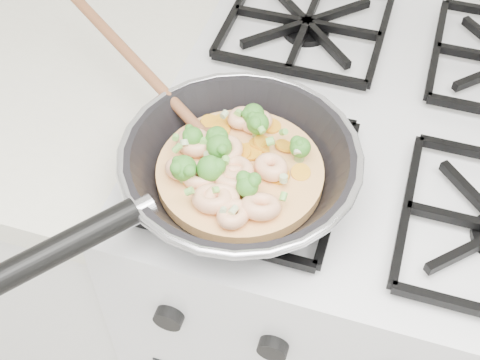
% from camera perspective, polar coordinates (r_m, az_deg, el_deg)
% --- Properties ---
extents(stove, '(0.60, 0.60, 0.92)m').
position_cam_1_polar(stove, '(1.23, 9.38, -9.66)').
color(stove, white).
rests_on(stove, ground).
extents(skillet, '(0.43, 0.43, 0.10)m').
position_cam_1_polar(skillet, '(0.73, -0.53, 1.18)').
color(skillet, black).
rests_on(skillet, stove).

